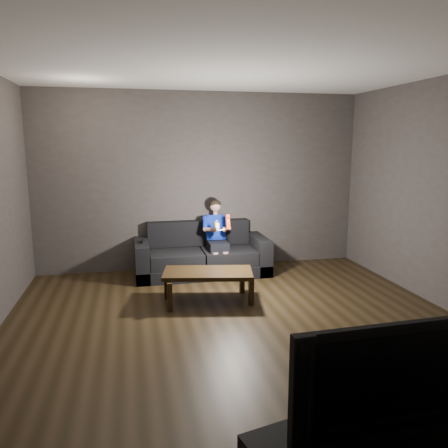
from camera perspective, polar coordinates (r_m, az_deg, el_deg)
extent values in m
plane|color=black|center=(4.69, 2.26, -13.78)|extent=(5.00, 5.00, 0.00)
cube|color=#3C3633|center=(6.75, -2.96, 5.57)|extent=(5.00, 0.04, 2.70)
cube|color=#3C3633|center=(2.05, 20.32, -6.66)|extent=(5.00, 0.04, 2.70)
cube|color=silver|center=(4.35, 2.53, 20.70)|extent=(5.00, 5.00, 0.02)
cube|color=black|center=(6.58, -2.88, -5.80)|extent=(1.95, 0.84, 0.17)
cube|color=black|center=(6.39, -6.24, -4.59)|extent=(0.76, 0.60, 0.20)
cube|color=black|center=(6.52, 0.63, -4.24)|extent=(0.76, 0.60, 0.20)
cube|color=black|center=(6.77, -3.37, -1.14)|extent=(1.56, 0.20, 0.38)
cube|color=black|center=(6.45, -10.65, -4.61)|extent=(0.20, 0.84, 0.53)
cube|color=black|center=(6.72, 4.54, -3.85)|extent=(0.20, 0.84, 0.53)
cube|color=black|center=(6.42, -0.80, -2.92)|extent=(0.28, 0.35, 0.13)
cube|color=#00018A|center=(6.55, -1.13, -0.41)|extent=(0.28, 0.20, 0.39)
cube|color=#EAA000|center=(6.46, -0.99, -0.05)|extent=(0.09, 0.09, 0.09)
cube|color=red|center=(6.46, -0.99, -0.06)|extent=(0.06, 0.06, 0.06)
cylinder|color=tan|center=(6.51, -1.13, 1.44)|extent=(0.07, 0.07, 0.06)
sphere|color=tan|center=(6.50, -1.14, 2.37)|extent=(0.17, 0.17, 0.17)
ellipsoid|color=black|center=(6.50, -1.15, 2.55)|extent=(0.18, 0.18, 0.15)
cylinder|color=#00018A|center=(6.45, -2.53, 0.04)|extent=(0.07, 0.21, 0.18)
cylinder|color=#00018A|center=(6.51, 0.46, 0.16)|extent=(0.07, 0.21, 0.18)
cylinder|color=tan|center=(6.32, -1.84, -0.56)|extent=(0.13, 0.22, 0.10)
cylinder|color=tan|center=(6.37, 0.38, -0.46)|extent=(0.13, 0.22, 0.10)
sphere|color=tan|center=(6.25, -1.23, -0.77)|extent=(0.08, 0.08, 0.08)
sphere|color=tan|center=(6.27, 0.10, -0.72)|extent=(0.08, 0.08, 0.08)
cylinder|color=tan|center=(6.28, -1.13, -5.15)|extent=(0.08, 0.08, 0.32)
cylinder|color=tan|center=(6.31, 0.20, -5.08)|extent=(0.08, 0.08, 0.32)
cube|color=red|center=(6.06, 0.50, 0.29)|extent=(0.06, 0.08, 0.21)
cube|color=maroon|center=(6.02, 0.55, 0.80)|extent=(0.03, 0.01, 0.03)
cylinder|color=white|center=(6.04, 0.55, 0.13)|extent=(0.02, 0.01, 0.02)
ellipsoid|color=white|center=(6.04, -0.88, -0.17)|extent=(0.07, 0.10, 0.15)
cylinder|color=black|center=(5.99, -0.82, 0.29)|extent=(0.03, 0.01, 0.03)
cube|color=black|center=(6.34, -10.73, -2.27)|extent=(0.05, 0.15, 0.03)
cube|color=black|center=(6.39, -10.74, -2.04)|extent=(0.02, 0.02, 0.00)
cube|color=black|center=(5.37, -2.12, -6.42)|extent=(1.16, 0.73, 0.05)
cube|color=black|center=(5.17, -7.10, -9.48)|extent=(0.06, 0.06, 0.34)
cube|color=black|center=(5.33, 3.56, -8.78)|extent=(0.06, 0.06, 0.34)
cube|color=black|center=(5.58, -7.51, -7.96)|extent=(0.06, 0.06, 0.34)
cube|color=black|center=(5.73, 2.37, -7.36)|extent=(0.06, 0.06, 0.34)
imported|color=black|center=(2.50, 18.86, -17.55)|extent=(1.01, 0.17, 0.58)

